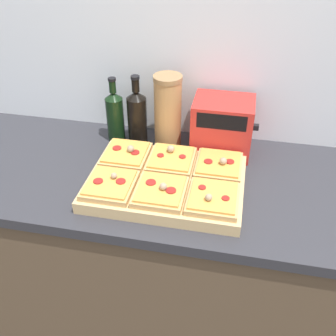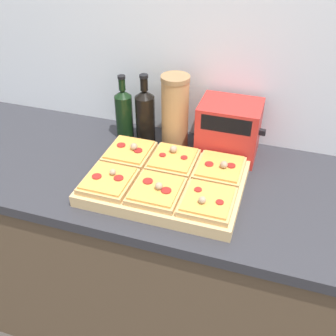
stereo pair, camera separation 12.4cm
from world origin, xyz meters
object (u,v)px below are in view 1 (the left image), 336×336
Objects in this scene: grain_jar_tall at (168,112)px; toaster_oven at (222,126)px; cutting_board at (166,182)px; wine_bottle at (137,116)px; olive_oil_bottle at (115,115)px.

toaster_oven is at bearing -0.40° from grain_jar_tall.
cutting_board is at bearing -79.49° from grain_jar_tall.
cutting_board is 1.86× the size of wine_bottle.
wine_bottle reaches higher than toaster_oven.
olive_oil_bottle is at bearing -180.00° from grain_jar_tall.
wine_bottle is 0.34m from toaster_oven.
toaster_oven reaches higher than cutting_board.
wine_bottle is 1.14× the size of toaster_oven.
grain_jar_tall is at bearing 100.51° from cutting_board.
cutting_board is 0.35m from wine_bottle.
toaster_oven is at bearing -0.25° from wine_bottle.
olive_oil_bottle is 0.09m from wine_bottle.
wine_bottle is 0.13m from grain_jar_tall.
wine_bottle is at bearing 122.34° from cutting_board.
olive_oil_bottle is at bearing 179.80° from toaster_oven.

